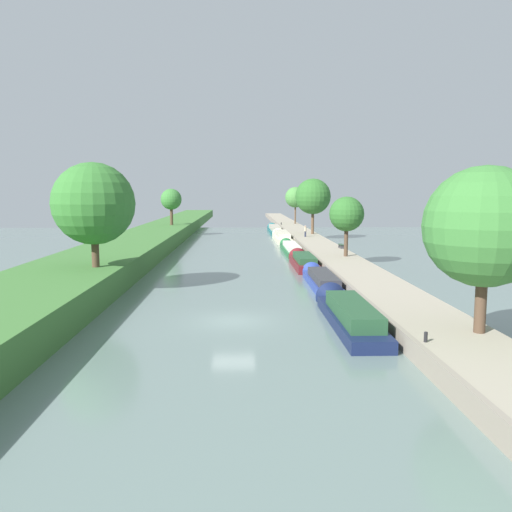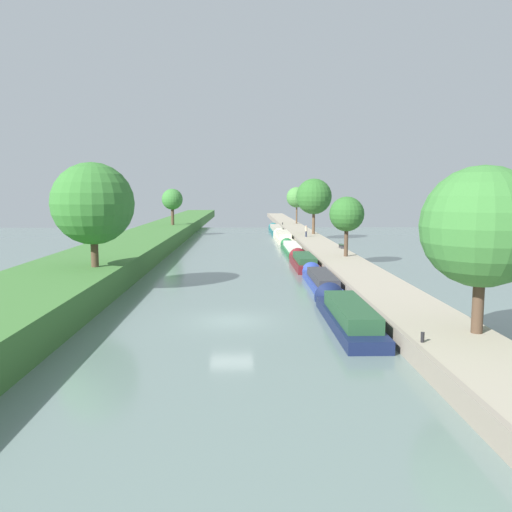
# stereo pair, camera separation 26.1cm
# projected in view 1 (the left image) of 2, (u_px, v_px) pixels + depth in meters

# --- Properties ---
(ground_plane) EXTENTS (160.00, 160.00, 0.00)m
(ground_plane) POSITION_uv_depth(u_px,v_px,m) (233.00, 321.00, 30.14)
(ground_plane) COLOR slate
(left_grassy_bank) EXTENTS (8.03, 260.00, 1.98)m
(left_grassy_bank) POSITION_uv_depth(u_px,v_px,m) (20.00, 305.00, 29.67)
(left_grassy_bank) COLOR #3D7033
(left_grassy_bank) RESTS_ON ground_plane
(right_towpath) EXTENTS (4.36, 260.00, 0.93)m
(right_towpath) POSITION_uv_depth(u_px,v_px,m) (410.00, 312.00, 30.38)
(right_towpath) COLOR #9E937F
(right_towpath) RESTS_ON ground_plane
(stone_quay) EXTENTS (0.25, 260.00, 0.98)m
(stone_quay) POSITION_uv_depth(u_px,v_px,m) (372.00, 312.00, 30.31)
(stone_quay) COLOR gray
(stone_quay) RESTS_ON ground_plane
(narrowboat_navy) EXTENTS (2.16, 11.83, 2.14)m
(narrowboat_navy) POSITION_uv_depth(u_px,v_px,m) (347.00, 313.00, 29.68)
(narrowboat_navy) COLOR #141E42
(narrowboat_navy) RESTS_ON ground_plane
(narrowboat_blue) EXTENTS (1.87, 11.25, 1.80)m
(narrowboat_blue) POSITION_uv_depth(u_px,v_px,m) (321.00, 280.00, 41.40)
(narrowboat_blue) COLOR #283D93
(narrowboat_blue) RESTS_ON ground_plane
(narrowboat_maroon) EXTENTS (2.05, 10.39, 1.95)m
(narrowboat_maroon) POSITION_uv_depth(u_px,v_px,m) (303.00, 261.00, 52.08)
(narrowboat_maroon) COLOR maroon
(narrowboat_maroon) RESTS_ON ground_plane
(narrowboat_green) EXTENTS (1.83, 13.52, 1.74)m
(narrowboat_green) POSITION_uv_depth(u_px,v_px,m) (291.00, 248.00, 64.89)
(narrowboat_green) COLOR #1E6033
(narrowboat_green) RESTS_ON ground_plane
(narrowboat_cream) EXTENTS (2.17, 14.72, 2.13)m
(narrowboat_cream) POSITION_uv_depth(u_px,v_px,m) (281.00, 236.00, 80.21)
(narrowboat_cream) COLOR beige
(narrowboat_cream) RESTS_ON ground_plane
(narrowboat_teal) EXTENTS (2.04, 15.79, 1.94)m
(narrowboat_teal) POSITION_uv_depth(u_px,v_px,m) (274.00, 229.00, 97.02)
(narrowboat_teal) COLOR #195B60
(narrowboat_teal) RESTS_ON ground_plane
(tree_rightbank_near) EXTENTS (5.55, 5.55, 7.73)m
(tree_rightbank_near) POSITION_uv_depth(u_px,v_px,m) (485.00, 227.00, 23.57)
(tree_rightbank_near) COLOR #4C3828
(tree_rightbank_near) RESTS_ON right_towpath
(tree_rightbank_midnear) EXTENTS (3.52, 3.52, 6.07)m
(tree_rightbank_midnear) POSITION_uv_depth(u_px,v_px,m) (347.00, 214.00, 52.33)
(tree_rightbank_midnear) COLOR #4C3828
(tree_rightbank_midnear) RESTS_ON right_towpath
(tree_rightbank_midfar) EXTENTS (5.51, 5.51, 8.59)m
(tree_rightbank_midfar) POSITION_uv_depth(u_px,v_px,m) (313.00, 197.00, 80.23)
(tree_rightbank_midfar) COLOR brown
(tree_rightbank_midfar) RESTS_ON right_towpath
(tree_rightbank_far) EXTENTS (4.23, 4.23, 7.55)m
(tree_rightbank_far) POSITION_uv_depth(u_px,v_px,m) (295.00, 197.00, 106.53)
(tree_rightbank_far) COLOR brown
(tree_rightbank_far) RESTS_ON right_towpath
(tree_leftbank_downstream) EXTENTS (5.96, 5.96, 7.62)m
(tree_leftbank_downstream) POSITION_uv_depth(u_px,v_px,m) (93.00, 204.00, 37.45)
(tree_leftbank_downstream) COLOR #4C3828
(tree_leftbank_downstream) RESTS_ON left_grassy_bank
(tree_leftbank_upstream) EXTENTS (3.48, 3.48, 6.02)m
(tree_leftbank_upstream) POSITION_uv_depth(u_px,v_px,m) (171.00, 200.00, 86.16)
(tree_leftbank_upstream) COLOR #4C3828
(tree_leftbank_upstream) RESTS_ON left_grassy_bank
(person_walking) EXTENTS (0.34, 0.34, 1.66)m
(person_walking) POSITION_uv_depth(u_px,v_px,m) (305.00, 231.00, 75.62)
(person_walking) COLOR #282D42
(person_walking) RESTS_ON right_towpath
(mooring_bollard_near) EXTENTS (0.16, 0.16, 0.45)m
(mooring_bollard_near) POSITION_uv_depth(u_px,v_px,m) (426.00, 337.00, 22.60)
(mooring_bollard_near) COLOR black
(mooring_bollard_near) RESTS_ON right_towpath
(mooring_bollard_far) EXTENTS (0.16, 0.16, 0.45)m
(mooring_bollard_far) POSITION_uv_depth(u_px,v_px,m) (281.00, 224.00, 103.77)
(mooring_bollard_far) COLOR black
(mooring_bollard_far) RESTS_ON right_towpath
(park_bench) EXTENTS (0.44, 1.50, 0.47)m
(park_bench) POSITION_uv_depth(u_px,v_px,m) (341.00, 245.00, 60.39)
(park_bench) COLOR #333338
(park_bench) RESTS_ON right_towpath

